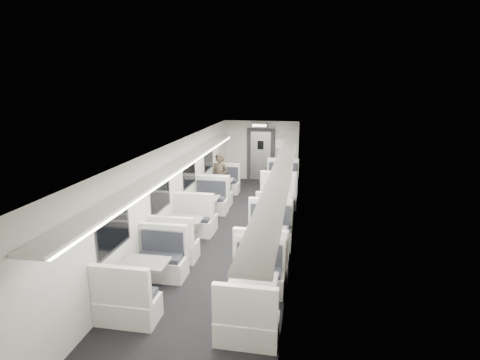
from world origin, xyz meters
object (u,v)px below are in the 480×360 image
at_px(vestibule_door, 261,155).
at_px(exit_sign, 260,125).
at_px(booth_left_a, 221,189).
at_px(booth_left_c, 185,232).
at_px(booth_right_c, 266,245).
at_px(booth_left_d, 146,279).
at_px(passenger, 220,178).
at_px(booth_right_d, 253,295).
at_px(booth_left_b, 204,209).
at_px(booth_right_b, 276,207).
at_px(booth_right_a, 281,188).

bearing_deg(vestibule_door, exit_sign, -90.00).
height_order(booth_left_a, booth_left_c, booth_left_c).
bearing_deg(booth_right_c, exit_sign, 98.43).
relative_size(booth_left_d, passenger, 1.21).
bearing_deg(booth_right_d, booth_left_b, 115.58).
bearing_deg(booth_left_a, booth_right_d, -72.64).
bearing_deg(booth_right_d, booth_left_c, 128.91).
bearing_deg(booth_left_d, booth_right_b, 66.43).
bearing_deg(booth_left_a, booth_right_a, 6.60).
distance_m(booth_right_a, vestibule_door, 2.83).
relative_size(booth_left_b, vestibule_door, 0.98).
bearing_deg(passenger, vestibule_door, 85.74).
distance_m(booth_left_a, booth_left_c, 3.92).
distance_m(booth_right_a, booth_right_d, 6.63).
relative_size(booth_left_d, exit_sign, 3.24).
distance_m(booth_left_b, passenger, 1.83).
relative_size(booth_right_c, vestibule_door, 1.02).
relative_size(booth_left_b, exit_sign, 3.31).
bearing_deg(booth_right_c, booth_right_d, -90.00).
height_order(booth_left_a, exit_sign, exit_sign).
distance_m(booth_left_a, booth_right_b, 2.58).
bearing_deg(booth_right_b, booth_left_b, -163.43).
distance_m(booth_right_b, passenger, 2.33).
xyz_separation_m(booth_right_a, booth_right_d, (0.00, -6.63, -0.06)).
xyz_separation_m(booth_left_a, booth_left_b, (0.00, -2.22, 0.02)).
distance_m(booth_right_c, booth_right_d, 1.96).
bearing_deg(booth_left_b, booth_left_d, -90.00).
xyz_separation_m(booth_right_b, vestibule_door, (-1.00, 4.43, 0.69)).
relative_size(booth_right_c, passenger, 1.30).
relative_size(booth_left_c, booth_right_c, 0.93).
xyz_separation_m(booth_right_d, vestibule_door, (-1.00, 9.20, 0.69)).
height_order(booth_left_d, exit_sign, exit_sign).
bearing_deg(booth_left_d, booth_right_d, -5.43).
relative_size(booth_right_a, exit_sign, 3.68).
relative_size(booth_right_b, booth_right_d, 1.00).
bearing_deg(vestibule_door, passenger, -106.28).
relative_size(booth_right_c, exit_sign, 3.47).
distance_m(booth_left_b, booth_left_d, 3.99).
relative_size(passenger, vestibule_door, 0.79).
bearing_deg(exit_sign, booth_left_a, -113.35).
bearing_deg(vestibule_door, booth_left_b, -101.26).
height_order(booth_left_c, booth_left_d, booth_left_d).
xyz_separation_m(booth_left_a, booth_right_c, (2.00, -4.43, 0.03)).
distance_m(booth_left_d, vestibule_door, 9.09).
height_order(booth_left_b, booth_left_c, booth_left_b).
bearing_deg(vestibule_door, booth_right_d, -83.80).
relative_size(booth_left_a, booth_right_c, 0.91).
distance_m(booth_left_c, passenger, 3.51).
height_order(booth_left_a, passenger, passenger).
xyz_separation_m(booth_left_b, booth_right_a, (2.00, 2.45, 0.04)).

